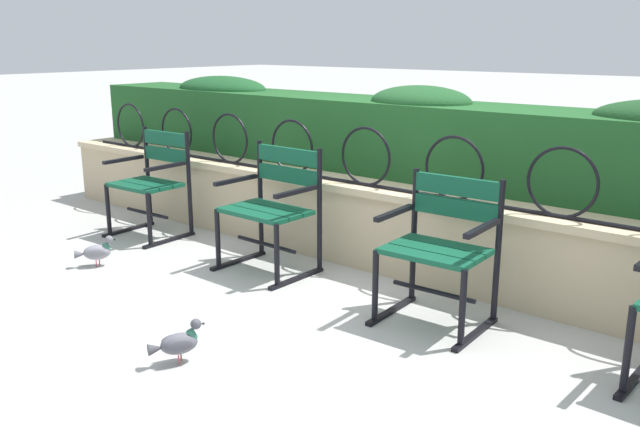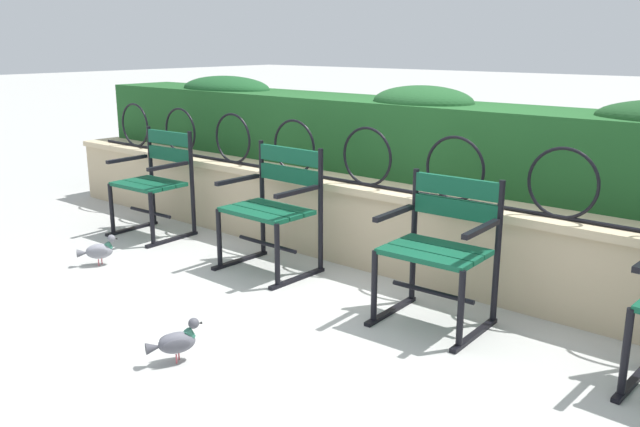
% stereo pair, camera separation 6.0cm
% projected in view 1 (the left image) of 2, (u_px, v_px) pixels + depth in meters
% --- Properties ---
extents(ground_plane, '(60.00, 60.00, 0.00)m').
position_uv_depth(ground_plane, '(312.00, 300.00, 4.20)').
color(ground_plane, '#ADADA8').
extents(stone_wall, '(7.31, 0.41, 0.59)m').
position_uv_depth(stone_wall, '(387.00, 227.00, 4.74)').
color(stone_wall, tan).
rests_on(stone_wall, ground).
extents(iron_arch_fence, '(6.77, 0.02, 0.42)m').
position_uv_depth(iron_arch_fence, '(367.00, 160.00, 4.65)').
color(iron_arch_fence, black).
rests_on(iron_arch_fence, stone_wall).
extents(hedge_row, '(7.16, 0.66, 0.67)m').
position_uv_depth(hedge_row, '(426.00, 134.00, 4.97)').
color(hedge_row, '#1E5123').
rests_on(hedge_row, stone_wall).
extents(park_chair_leftmost, '(0.59, 0.54, 0.87)m').
position_uv_depth(park_chair_leftmost, '(153.00, 180.00, 5.52)').
color(park_chair_leftmost, '#0F4C33').
rests_on(park_chair_leftmost, ground).
extents(park_chair_centre_left, '(0.63, 0.53, 0.88)m').
position_uv_depth(park_chair_centre_left, '(273.00, 205.00, 4.67)').
color(park_chair_centre_left, '#0F4C33').
rests_on(park_chair_centre_left, ground).
extents(park_chair_centre_right, '(0.60, 0.54, 0.85)m').
position_uv_depth(park_chair_centre_right, '(442.00, 245.00, 3.80)').
color(park_chair_centre_right, '#0F4C33').
rests_on(park_chair_centre_right, ground).
extents(pigeon_near_chairs, '(0.21, 0.26, 0.22)m').
position_uv_depth(pigeon_near_chairs, '(96.00, 251.00, 4.81)').
color(pigeon_near_chairs, gray).
rests_on(pigeon_near_chairs, ground).
extents(pigeon_far_side, '(0.18, 0.28, 0.22)m').
position_uv_depth(pigeon_far_side, '(178.00, 343.00, 3.36)').
color(pigeon_far_side, '#5B5B66').
rests_on(pigeon_far_side, ground).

